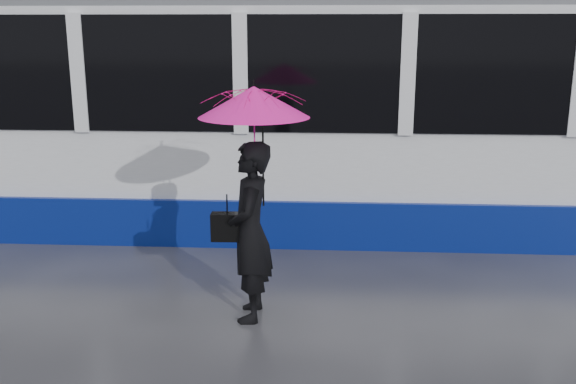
{
  "coord_description": "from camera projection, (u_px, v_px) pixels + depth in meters",
  "views": [
    {
      "loc": [
        0.14,
        -6.51,
        2.72
      ],
      "look_at": [
        -0.26,
        -0.13,
        1.1
      ],
      "focal_mm": 40.0,
      "sensor_mm": 36.0,
      "label": 1
    }
  ],
  "objects": [
    {
      "name": "rails",
      "position": [
        316.0,
        220.0,
        9.39
      ],
      "size": [
        34.0,
        1.51,
        0.02
      ],
      "color": "#3F3D38",
      "rests_on": "ground"
    },
    {
      "name": "umbrella",
      "position": [
        254.0,
        124.0,
        5.8
      ],
      "size": [
        1.05,
        1.05,
        1.17
      ],
      "rotation": [
        0.0,
        0.0,
        0.04
      ],
      "color": "#F11470",
      "rests_on": "ground"
    },
    {
      "name": "handbag",
      "position": [
        228.0,
        227.0,
        6.08
      ],
      "size": [
        0.31,
        0.14,
        0.45
      ],
      "rotation": [
        0.0,
        0.0,
        0.04
      ],
      "color": "black",
      "rests_on": "ground"
    },
    {
      "name": "woman",
      "position": [
        250.0,
        232.0,
        6.06
      ],
      "size": [
        0.44,
        0.64,
        1.73
      ],
      "primitive_type": "imported",
      "rotation": [
        0.0,
        0.0,
        -1.54
      ],
      "color": "black",
      "rests_on": "ground"
    },
    {
      "name": "tram",
      "position": [
        148.0,
        108.0,
        9.14
      ],
      "size": [
        26.0,
        2.56,
        3.35
      ],
      "color": "white",
      "rests_on": "ground"
    },
    {
      "name": "ground",
      "position": [
        312.0,
        287.0,
        6.98
      ],
      "size": [
        90.0,
        90.0,
        0.0
      ],
      "primitive_type": "plane",
      "color": "#28272C",
      "rests_on": "ground"
    }
  ]
}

